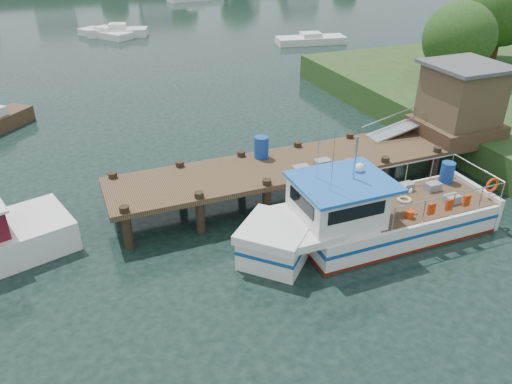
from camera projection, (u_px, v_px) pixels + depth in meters
name	position (u px, v px, depth m)	size (l,w,h in m)	color
ground_plane	(265.00, 199.00, 19.61)	(160.00, 160.00, 0.00)	black
dock	(410.00, 123.00, 20.68)	(16.60, 3.00, 4.78)	#483422
lobster_boat	(365.00, 218.00, 16.81)	(9.74, 2.94, 4.63)	silver
moored_b	(118.00, 32.00, 46.28)	(5.60, 3.37, 1.17)	silver
moored_c	(311.00, 40.00, 43.67)	(6.26, 3.05, 0.95)	silver
moored_d	(105.00, 33.00, 46.10)	(4.69, 5.64, 0.94)	silver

